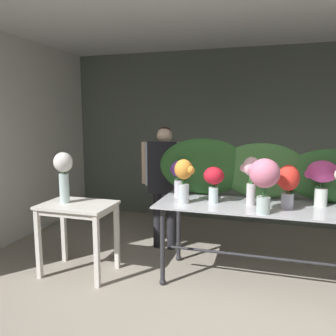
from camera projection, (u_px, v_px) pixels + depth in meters
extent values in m
plane|color=#9E9384|center=(214.00, 262.00, 4.10)|extent=(7.97, 7.97, 0.00)
cube|color=slate|center=(233.00, 137.00, 5.61)|extent=(5.70, 0.12, 2.84)
cube|color=silver|center=(13.00, 140.00, 4.71)|extent=(0.12, 3.74, 2.84)
cube|color=silver|center=(219.00, 10.00, 3.67)|extent=(5.82, 3.74, 0.12)
cube|color=silver|center=(259.00, 205.00, 3.45)|extent=(2.07, 0.84, 0.02)
cylinder|color=#2D2D33|center=(163.00, 246.00, 3.47)|extent=(0.05, 0.05, 0.84)
sphere|color=#2D2D33|center=(163.00, 282.00, 3.53)|extent=(0.07, 0.07, 0.07)
cylinder|color=#2D2D33|center=(179.00, 227.00, 4.08)|extent=(0.05, 0.05, 0.84)
sphere|color=#2D2D33|center=(179.00, 258.00, 4.14)|extent=(0.07, 0.07, 0.07)
cylinder|color=#2D2D33|center=(257.00, 257.00, 3.53)|extent=(1.87, 0.03, 0.03)
cube|color=silver|center=(77.00, 205.00, 3.70)|extent=(0.78, 0.55, 0.03)
cube|color=silver|center=(78.00, 209.00, 3.70)|extent=(0.72, 0.49, 0.06)
cube|color=silver|center=(38.00, 244.00, 3.63)|extent=(0.05, 0.05, 0.77)
cube|color=silver|center=(97.00, 251.00, 3.43)|extent=(0.05, 0.05, 0.77)
cube|color=silver|center=(64.00, 230.00, 4.08)|extent=(0.05, 0.05, 0.77)
cube|color=silver|center=(117.00, 236.00, 3.88)|extent=(0.05, 0.05, 0.77)
cylinder|color=#232328|center=(158.00, 216.00, 4.52)|extent=(0.12, 0.12, 0.86)
cylinder|color=#232328|center=(172.00, 217.00, 4.46)|extent=(0.12, 0.12, 0.86)
cube|color=#B2BCC6|center=(165.00, 164.00, 4.39)|extent=(0.45, 0.22, 0.56)
cube|color=black|center=(162.00, 168.00, 4.28)|extent=(0.38, 0.02, 0.68)
cylinder|color=beige|center=(145.00, 163.00, 4.46)|extent=(0.09, 0.09, 0.55)
cylinder|color=beige|center=(185.00, 164.00, 4.31)|extent=(0.09, 0.09, 0.55)
sphere|color=beige|center=(164.00, 135.00, 4.33)|extent=(0.20, 0.20, 0.20)
ellipsoid|color=black|center=(165.00, 130.00, 4.34)|extent=(0.15, 0.15, 0.09)
ellipsoid|color=#2D6028|center=(203.00, 166.00, 3.87)|extent=(1.03, 0.26, 0.65)
ellipsoid|color=#477F3D|center=(262.00, 171.00, 3.68)|extent=(0.98, 0.22, 0.61)
ellipsoid|color=#387033|center=(333.00, 176.00, 3.48)|extent=(0.98, 0.25, 0.56)
cylinder|color=silver|center=(213.00, 195.00, 3.51)|extent=(0.10, 0.10, 0.16)
cylinder|color=#9EBCB2|center=(213.00, 199.00, 3.51)|extent=(0.09, 0.09, 0.07)
cylinder|color=#387033|center=(216.00, 191.00, 3.49)|extent=(0.01, 0.01, 0.22)
cylinder|color=#387033|center=(214.00, 191.00, 3.52)|extent=(0.01, 0.01, 0.22)
cylinder|color=#387033|center=(211.00, 191.00, 3.51)|extent=(0.01, 0.01, 0.22)
cylinder|color=#387033|center=(213.00, 191.00, 3.49)|extent=(0.01, 0.01, 0.22)
ellipsoid|color=red|center=(214.00, 176.00, 3.48)|extent=(0.21, 0.21, 0.18)
sphere|color=red|center=(221.00, 177.00, 3.48)|extent=(0.07, 0.07, 0.07)
ellipsoid|color=#477F3D|center=(216.00, 185.00, 3.50)|extent=(0.06, 0.11, 0.03)
cylinder|color=silver|center=(251.00, 194.00, 3.41)|extent=(0.09, 0.09, 0.22)
cylinder|color=#9EBCB2|center=(251.00, 200.00, 3.42)|extent=(0.08, 0.08, 0.09)
cylinder|color=#387033|center=(253.00, 188.00, 3.39)|extent=(0.01, 0.01, 0.32)
cylinder|color=#387033|center=(250.00, 188.00, 3.43)|extent=(0.01, 0.01, 0.32)
cylinder|color=#387033|center=(249.00, 188.00, 3.40)|extent=(0.01, 0.01, 0.32)
cylinder|color=#387033|center=(251.00, 189.00, 3.38)|extent=(0.01, 0.01, 0.32)
ellipsoid|color=#EFB2BC|center=(252.00, 167.00, 3.37)|extent=(0.18, 0.18, 0.19)
sphere|color=#EFB2BC|center=(244.00, 168.00, 3.42)|extent=(0.08, 0.08, 0.08)
sphere|color=#EFB2BC|center=(260.00, 165.00, 3.36)|extent=(0.05, 0.05, 0.05)
ellipsoid|color=#2D6028|center=(254.00, 182.00, 3.39)|extent=(0.09, 0.10, 0.03)
cylinder|color=silver|center=(321.00, 197.00, 3.36)|extent=(0.12, 0.12, 0.18)
cylinder|color=#9EBCB2|center=(320.00, 202.00, 3.37)|extent=(0.11, 0.11, 0.08)
cylinder|color=#28562D|center=(324.00, 192.00, 3.35)|extent=(0.01, 0.01, 0.28)
cylinder|color=#28562D|center=(320.00, 191.00, 3.37)|extent=(0.01, 0.01, 0.28)
cylinder|color=#28562D|center=(320.00, 192.00, 3.34)|extent=(0.01, 0.01, 0.28)
ellipsoid|color=#E54C9E|center=(322.00, 171.00, 3.33)|extent=(0.29, 0.29, 0.22)
sphere|color=#E54C9E|center=(309.00, 174.00, 3.36)|extent=(0.09, 0.09, 0.09)
sphere|color=#E54C9E|center=(332.00, 172.00, 3.33)|extent=(0.08, 0.08, 0.08)
ellipsoid|color=#2D6028|center=(319.00, 186.00, 3.36)|extent=(0.08, 0.11, 0.03)
cylinder|color=silver|center=(179.00, 188.00, 3.80)|extent=(0.11, 0.11, 0.19)
cylinder|color=#9EBCB2|center=(179.00, 192.00, 3.80)|extent=(0.10, 0.10, 0.08)
cylinder|color=#2D6028|center=(180.00, 185.00, 3.78)|extent=(0.01, 0.01, 0.24)
cylinder|color=#2D6028|center=(179.00, 184.00, 3.81)|extent=(0.01, 0.01, 0.24)
cylinder|color=#2D6028|center=(178.00, 185.00, 3.79)|extent=(0.01, 0.01, 0.24)
cylinder|color=#2D6028|center=(178.00, 185.00, 3.77)|extent=(0.01, 0.01, 0.24)
ellipsoid|color=purple|center=(179.00, 169.00, 3.76)|extent=(0.20, 0.20, 0.19)
sphere|color=purple|center=(174.00, 169.00, 3.81)|extent=(0.09, 0.09, 0.09)
sphere|color=purple|center=(186.00, 167.00, 3.77)|extent=(0.08, 0.08, 0.08)
ellipsoid|color=#2D6028|center=(179.00, 179.00, 3.75)|extent=(0.10, 0.10, 0.03)
cylinder|color=silver|center=(287.00, 201.00, 3.28)|extent=(0.12, 0.12, 0.15)
cylinder|color=#9EBCB2|center=(287.00, 205.00, 3.29)|extent=(0.11, 0.11, 0.06)
cylinder|color=#477F3D|center=(291.00, 197.00, 3.26)|extent=(0.01, 0.01, 0.22)
cylinder|color=#477F3D|center=(286.00, 196.00, 3.30)|extent=(0.01, 0.01, 0.22)
cylinder|color=#477F3D|center=(287.00, 197.00, 3.27)|extent=(0.01, 0.01, 0.22)
ellipsoid|color=red|center=(288.00, 178.00, 3.25)|extent=(0.21, 0.21, 0.25)
sphere|color=red|center=(281.00, 181.00, 3.30)|extent=(0.10, 0.10, 0.10)
ellipsoid|color=#28562D|center=(292.00, 192.00, 3.25)|extent=(0.07, 0.11, 0.03)
cylinder|color=silver|center=(263.00, 205.00, 3.10)|extent=(0.13, 0.13, 0.16)
cylinder|color=#9EBCB2|center=(263.00, 210.00, 3.11)|extent=(0.12, 0.12, 0.07)
cylinder|color=#28562D|center=(265.00, 197.00, 3.08)|extent=(0.01, 0.01, 0.29)
cylinder|color=#28562D|center=(263.00, 197.00, 3.10)|extent=(0.01, 0.01, 0.29)
cylinder|color=#28562D|center=(263.00, 198.00, 3.07)|extent=(0.01, 0.01, 0.29)
ellipsoid|color=pink|center=(265.00, 173.00, 3.06)|extent=(0.27, 0.27, 0.27)
sphere|color=pink|center=(252.00, 169.00, 3.07)|extent=(0.08, 0.08, 0.08)
cylinder|color=silver|center=(183.00, 193.00, 3.49)|extent=(0.12, 0.12, 0.20)
cylinder|color=#9EBCB2|center=(183.00, 199.00, 3.49)|extent=(0.11, 0.11, 0.08)
cylinder|color=#2D6028|center=(186.00, 189.00, 3.48)|extent=(0.01, 0.01, 0.28)
cylinder|color=#2D6028|center=(183.00, 188.00, 3.49)|extent=(0.01, 0.01, 0.28)
cylinder|color=#2D6028|center=(182.00, 189.00, 3.48)|extent=(0.01, 0.01, 0.28)
cylinder|color=#2D6028|center=(183.00, 189.00, 3.46)|extent=(0.01, 0.01, 0.28)
ellipsoid|color=orange|center=(184.00, 169.00, 3.45)|extent=(0.19, 0.19, 0.21)
sphere|color=orange|center=(179.00, 172.00, 3.49)|extent=(0.07, 0.07, 0.07)
sphere|color=orange|center=(190.00, 170.00, 3.40)|extent=(0.09, 0.09, 0.09)
cylinder|color=silver|center=(64.00, 188.00, 3.71)|extent=(0.11, 0.11, 0.33)
cylinder|color=#9EBCB2|center=(65.00, 196.00, 3.73)|extent=(0.10, 0.10, 0.14)
cylinder|color=#387033|center=(66.00, 185.00, 3.70)|extent=(0.01, 0.01, 0.38)
cylinder|color=#387033|center=(65.00, 185.00, 3.73)|extent=(0.01, 0.01, 0.38)
cylinder|color=#387033|center=(62.00, 185.00, 3.72)|extent=(0.01, 0.01, 0.38)
cylinder|color=#387033|center=(63.00, 186.00, 3.68)|extent=(0.01, 0.01, 0.38)
ellipsoid|color=white|center=(63.00, 162.00, 3.67)|extent=(0.21, 0.21, 0.22)
sphere|color=white|center=(57.00, 161.00, 3.71)|extent=(0.07, 0.07, 0.07)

